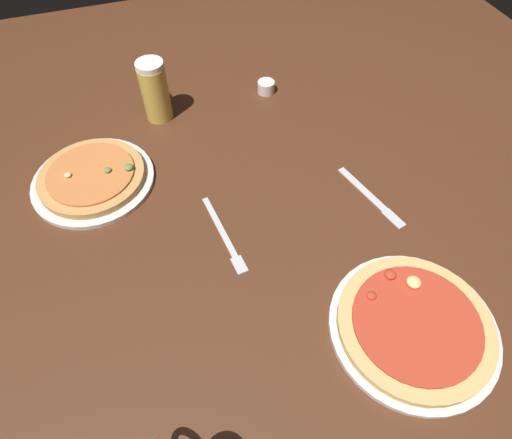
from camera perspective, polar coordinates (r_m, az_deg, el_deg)
ground_plane at (r=1.01m, az=-0.00°, el=-1.20°), size 2.40×2.40×0.03m
pizza_plate_near at (r=0.91m, az=20.34°, el=-13.12°), size 0.33×0.33×0.05m
pizza_plate_far at (r=1.15m, az=-20.96°, el=5.20°), size 0.30×0.30×0.05m
beer_mug_amber at (r=1.26m, az=-13.37°, el=16.42°), size 0.08×0.14×0.17m
ramekin_sauce at (r=1.36m, az=1.35°, el=17.25°), size 0.05×0.05×0.04m
fork_left at (r=0.98m, az=-4.29°, el=-2.04°), size 0.05×0.23×0.01m
knife_right at (r=1.09m, az=15.04°, el=3.00°), size 0.08×0.22×0.01m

